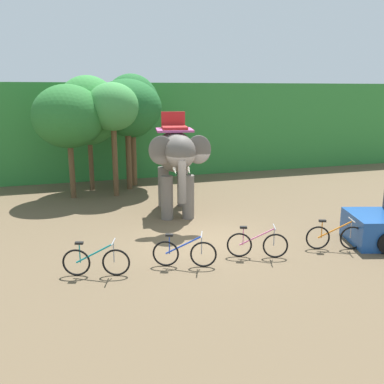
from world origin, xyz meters
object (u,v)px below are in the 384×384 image
Objects in this scene: bike_blue at (184,253)px; bike_pink at (257,244)px; bike_teal at (96,261)px; tree_far_right at (88,111)px; elephant at (176,156)px; bike_orange at (335,237)px; tree_right at (127,108)px; tree_far_left at (68,117)px; tree_left at (132,107)px; tree_center_left at (113,108)px.

bike_pink is at bearing -0.10° from bike_blue.
bike_teal is 2.29m from bike_blue.
tree_far_right reaches higher than elephant.
tree_right is at bearing 114.32° from bike_orange.
tree_far_left is 3.00× the size of bike_pink.
tree_far_right is 10.52m from bike_blue.
bike_teal is 1.00× the size of bike_orange.
tree_far_left is 2.99× the size of bike_blue.
elephant is 2.63× the size of bike_pink.
tree_right is at bearing 75.43° from bike_teal.
tree_right is 1.20× the size of elephant.
tree_right reaches higher than tree_far_left.
elephant is 2.58× the size of bike_teal.
bike_blue is (-0.53, -10.37, -3.43)m from tree_left.
tree_far_right is 3.24× the size of bike_blue.
tree_left is 10.93m from bike_blue.
bike_teal is at bearing -105.35° from tree_left.
tree_center_left is at bearing 121.16° from bike_orange.
tree_center_left is 9.17m from bike_teal.
tree_left is 11.15m from bike_teal.
elephant is at bearing -78.72° from tree_right.
tree_far_left is 0.95× the size of tree_right.
bike_teal is 1.02× the size of bike_pink.
bike_blue is 1.00× the size of bike_pink.
elephant reaches higher than bike_orange.
bike_orange is (7.02, -8.78, -3.11)m from tree_far_left.
elephant is 6.30m from bike_orange.
tree_left reaches higher than bike_orange.
bike_teal is at bearing 176.78° from bike_blue.
tree_far_right is 0.98× the size of tree_left.
tree_far_right is at bearing 170.90° from tree_right.
tree_far_right is at bearing -166.63° from tree_left.
tree_left is 3.30× the size of bike_blue.
tree_center_left is 3.05× the size of bike_pink.
tree_right reaches higher than bike_blue.
bike_orange is (6.11, -10.01, -3.28)m from tree_far_right.
tree_far_right is 3.18× the size of bike_orange.
tree_far_right is 1.74m from tree_right.
bike_orange is at bearing -2.96° from bike_pink.
elephant is 6.08m from bike_teal.
tree_left is at bearing 65.51° from tree_right.
tree_center_left is 0.97× the size of tree_right.
bike_teal is 4.41m from bike_pink.
tree_far_left reaches higher than bike_orange.
bike_pink is at bearing -78.36° from elephant.
tree_far_right is 10.31m from bike_teal.
tree_far_right reaches higher than bike_pink.
tree_left is at bearing 59.18° from tree_center_left.
bike_orange is (4.05, -10.50, -3.43)m from tree_left.
bike_blue is 0.98× the size of bike_orange.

